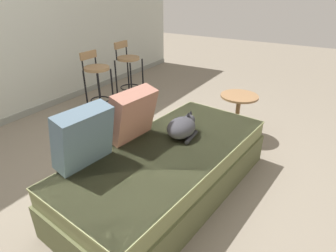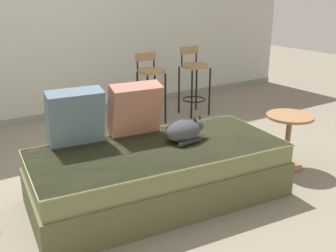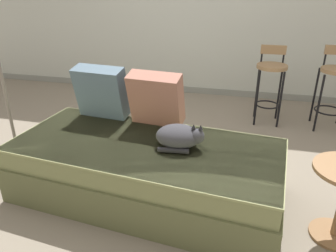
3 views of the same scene
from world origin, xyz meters
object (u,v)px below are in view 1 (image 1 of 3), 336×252
(bar_stool_near_window, at_px, (97,77))
(throw_pillow_middle, at_px, (132,115))
(couch, at_px, (169,170))
(side_table, at_px, (238,110))
(cat, at_px, (182,127))
(bar_stool_by_doorway, at_px, (128,67))
(throw_pillow_corner, at_px, (83,137))

(bar_stool_near_window, bearing_deg, throw_pillow_middle, -124.99)
(couch, height_order, side_table, side_table)
(couch, distance_m, cat, 0.40)
(cat, distance_m, bar_stool_by_doorway, 2.21)
(couch, relative_size, throw_pillow_corner, 4.60)
(throw_pillow_middle, distance_m, side_table, 1.50)
(throw_pillow_corner, xyz_separation_m, bar_stool_by_doorway, (2.15, 1.33, -0.14))
(throw_pillow_corner, distance_m, cat, 0.88)
(bar_stool_near_window, relative_size, bar_stool_by_doorway, 0.97)
(throw_pillow_middle, height_order, cat, throw_pillow_middle)
(throw_pillow_corner, xyz_separation_m, side_table, (1.87, -0.56, -0.34))
(couch, xyz_separation_m, throw_pillow_corner, (-0.52, 0.42, 0.45))
(bar_stool_near_window, bearing_deg, couch, -118.67)
(throw_pillow_middle, bearing_deg, side_table, -20.27)
(bar_stool_near_window, bearing_deg, throw_pillow_corner, -137.90)
(throw_pillow_corner, distance_m, throw_pillow_middle, 0.51)
(throw_pillow_middle, height_order, side_table, throw_pillow_middle)
(bar_stool_by_doorway, distance_m, side_table, 1.92)
(couch, distance_m, side_table, 1.37)
(throw_pillow_corner, relative_size, side_table, 0.87)
(cat, distance_m, side_table, 1.13)
(throw_pillow_corner, relative_size, bar_stool_near_window, 0.52)
(bar_stool_by_doorway, relative_size, side_table, 1.74)
(throw_pillow_middle, bearing_deg, throw_pillow_corner, 174.03)
(throw_pillow_corner, distance_m, bar_stool_by_doorway, 2.53)
(cat, height_order, bar_stool_by_doorway, bar_stool_by_doorway)
(couch, relative_size, side_table, 4.01)
(cat, distance_m, bar_stool_near_window, 1.86)
(throw_pillow_corner, height_order, cat, throw_pillow_corner)
(throw_pillow_corner, height_order, side_table, throw_pillow_corner)
(bar_stool_near_window, xyz_separation_m, side_table, (0.40, -1.89, -0.21))
(throw_pillow_middle, xyz_separation_m, cat, (0.27, -0.35, -0.14))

